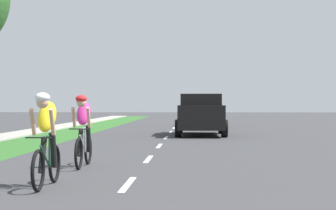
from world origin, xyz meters
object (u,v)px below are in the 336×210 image
(suv_black, at_px, (201,113))
(sedan_maroon, at_px, (207,114))
(cyclist_lead, at_px, (46,139))
(cyclist_trailing, at_px, (83,130))

(suv_black, distance_m, sedan_maroon, 9.04)
(cyclist_lead, xyz_separation_m, suv_black, (2.75, 15.15, 0.14))
(cyclist_lead, height_order, suv_black, suv_black)
(cyclist_lead, distance_m, cyclist_trailing, 2.92)
(cyclist_trailing, relative_size, sedan_maroon, 0.40)
(cyclist_lead, relative_size, suv_black, 0.37)
(cyclist_lead, relative_size, cyclist_trailing, 1.00)
(cyclist_lead, distance_m, sedan_maroon, 24.38)
(cyclist_trailing, height_order, suv_black, suv_black)
(cyclist_lead, relative_size, sedan_maroon, 0.40)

